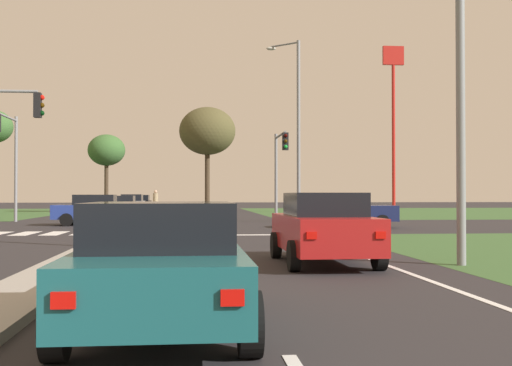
# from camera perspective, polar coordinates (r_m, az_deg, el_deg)

# --- Properties ---
(ground_plane) EXTENTS (200.00, 200.00, 0.00)m
(ground_plane) POSITION_cam_1_polar(r_m,az_deg,el_deg) (32.11, -10.26, -3.82)
(ground_plane) COLOR #282628
(grass_verge_far_right) EXTENTS (35.00, 35.00, 0.01)m
(grass_verge_far_right) POSITION_cam_1_polar(r_m,az_deg,el_deg) (60.97, 16.45, -2.47)
(grass_verge_far_right) COLOR #385B2D
(grass_verge_far_right) RESTS_ON ground
(median_island_near) EXTENTS (1.20, 22.00, 0.14)m
(median_island_near) POSITION_cam_1_polar(r_m,az_deg,el_deg) (13.30, -16.88, -7.44)
(median_island_near) COLOR gray
(median_island_near) RESTS_ON ground
(median_island_far) EXTENTS (1.20, 36.00, 0.14)m
(median_island_far) POSITION_cam_1_polar(r_m,az_deg,el_deg) (57.04, -8.25, -2.53)
(median_island_far) COLOR #ADA89E
(median_island_far) RESTS_ON ground
(lane_dash_second) EXTENTS (0.14, 2.00, 0.01)m
(lane_dash_second) POSITION_cam_1_polar(r_m,az_deg,el_deg) (11.38, -0.89, -8.91)
(lane_dash_second) COLOR silver
(lane_dash_second) RESTS_ON ground
(lane_dash_third) EXTENTS (0.14, 2.00, 0.01)m
(lane_dash_third) POSITION_cam_1_polar(r_m,az_deg,el_deg) (17.33, -2.55, -6.20)
(lane_dash_third) COLOR silver
(lane_dash_third) RESTS_ON ground
(edge_line_right) EXTENTS (0.14, 24.00, 0.01)m
(edge_line_right) POSITION_cam_1_polar(r_m,az_deg,el_deg) (14.69, 11.43, -7.11)
(edge_line_right) COLOR silver
(edge_line_right) RESTS_ON ground
(stop_bar_near) EXTENTS (6.40, 0.50, 0.01)m
(stop_bar_near) POSITION_cam_1_polar(r_m,az_deg,el_deg) (25.05, -2.83, -4.61)
(stop_bar_near) COLOR silver
(stop_bar_near) RESTS_ON ground
(crosswalk_bar_third) EXTENTS (0.70, 2.80, 0.01)m
(crosswalk_bar_third) POSITION_cam_1_polar(r_m,az_deg,el_deg) (27.63, -19.66, -4.22)
(crosswalk_bar_third) COLOR silver
(crosswalk_bar_third) RESTS_ON ground
(crosswalk_bar_fourth) EXTENTS (0.70, 2.80, 0.01)m
(crosswalk_bar_fourth) POSITION_cam_1_polar(r_m,az_deg,el_deg) (27.37, -17.32, -4.26)
(crosswalk_bar_fourth) COLOR silver
(crosswalk_bar_fourth) RESTS_ON ground
(crosswalk_bar_fifth) EXTENTS (0.70, 2.80, 0.01)m
(crosswalk_bar_fifth) POSITION_cam_1_polar(r_m,az_deg,el_deg) (27.17, -14.94, -4.30)
(crosswalk_bar_fifth) COLOR silver
(crosswalk_bar_fifth) RESTS_ON ground
(car_black_near) EXTENTS (1.95, 4.46, 1.55)m
(car_black_near) POSITION_cam_1_polar(r_m,az_deg,el_deg) (61.08, -10.14, -1.75)
(car_black_near) COLOR black
(car_black_near) RESTS_ON ground
(car_teal_second) EXTENTS (2.04, 4.36, 1.48)m
(car_teal_second) POSITION_cam_1_polar(r_m,az_deg,el_deg) (7.60, -8.35, -7.11)
(car_teal_second) COLOR #19565B
(car_teal_second) RESTS_ON ground
(car_navy_third) EXTENTS (4.58, 2.01, 1.58)m
(car_navy_third) POSITION_cam_1_polar(r_m,az_deg,el_deg) (30.84, 7.96, -2.44)
(car_navy_third) COLOR #161E47
(car_navy_third) RESTS_ON ground
(car_grey_fourth) EXTENTS (2.05, 4.26, 1.60)m
(car_grey_fourth) POSITION_cam_1_polar(r_m,az_deg,el_deg) (53.12, -10.88, -1.83)
(car_grey_fourth) COLOR slate
(car_grey_fourth) RESTS_ON ground
(car_beige_fifth) EXTENTS (2.05, 4.29, 1.50)m
(car_beige_fifth) POSITION_cam_1_polar(r_m,az_deg,el_deg) (46.31, -11.70, -2.01)
(car_beige_fifth) COLOR #BCAD8E
(car_beige_fifth) RESTS_ON ground
(car_red_sixth) EXTENTS (2.00, 4.44, 1.61)m
(car_red_sixth) POSITION_cam_1_polar(r_m,az_deg,el_deg) (14.71, 5.95, -3.94)
(car_red_sixth) COLOR #A31919
(car_red_sixth) RESTS_ON ground
(car_blue_eighth) EXTENTS (4.46, 1.97, 1.57)m
(car_blue_eighth) POSITION_cam_1_polar(r_m,az_deg,el_deg) (34.08, -13.82, -2.30)
(car_blue_eighth) COLOR navy
(car_blue_eighth) RESTS_ON ground
(traffic_signal_far_right) EXTENTS (0.32, 4.26, 5.24)m
(traffic_signal_far_right) POSITION_cam_1_polar(r_m,az_deg,el_deg) (37.39, 2.09, 2.08)
(traffic_signal_far_right) COLOR gray
(traffic_signal_far_right) RESTS_ON ground
(traffic_signal_far_left) EXTENTS (0.32, 3.99, 6.11)m
(traffic_signal_far_left) POSITION_cam_1_polar(r_m,az_deg,el_deg) (38.67, -20.91, 2.84)
(traffic_signal_far_left) COLOR gray
(traffic_signal_far_left) RESTS_ON ground
(street_lamp_near) EXTENTS (2.34, 0.84, 8.85)m
(street_lamp_near) POSITION_cam_1_polar(r_m,az_deg,el_deg) (15.38, 16.77, 11.80)
(street_lamp_near) COLOR gray
(street_lamp_near) RESTS_ON ground
(street_lamp_second) EXTENTS (1.78, 1.51, 10.24)m
(street_lamp_second) POSITION_cam_1_polar(r_m,az_deg,el_deg) (36.52, 3.55, 5.40)
(street_lamp_second) COLOR gray
(street_lamp_second) RESTS_ON ground
(pedestrian_at_median) EXTENTS (0.34, 0.34, 1.75)m
(pedestrian_at_median) POSITION_cam_1_polar(r_m,az_deg,el_deg) (44.86, -8.85, -1.50)
(pedestrian_at_median) COLOR #4C4C4C
(pedestrian_at_median) RESTS_ON median_island_far
(fastfood_pole_sign) EXTENTS (1.80, 0.40, 14.23)m
(fastfood_pole_sign) POSITION_cam_1_polar(r_m,az_deg,el_deg) (56.71, 12.01, 7.69)
(fastfood_pole_sign) COLOR red
(fastfood_pole_sign) RESTS_ON ground
(treeline_third) EXTENTS (3.25, 3.25, 6.87)m
(treeline_third) POSITION_cam_1_polar(r_m,az_deg,el_deg) (58.34, -13.05, 2.79)
(treeline_third) COLOR #423323
(treeline_third) RESTS_ON ground
(treeline_fourth) EXTENTS (5.05, 5.05, 9.43)m
(treeline_fourth) POSITION_cam_1_polar(r_m,az_deg,el_deg) (58.29, -4.31, 4.55)
(treeline_fourth) COLOR #423323
(treeline_fourth) RESTS_ON ground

